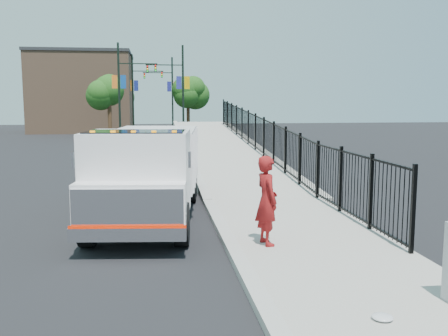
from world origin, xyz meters
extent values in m
plane|color=black|center=(0.00, 0.00, 0.00)|extent=(120.00, 120.00, 0.00)
cube|color=#9E998E|center=(1.93, -2.00, 0.06)|extent=(3.55, 12.00, 0.12)
cube|color=#ADAAA3|center=(0.00, -2.00, 0.08)|extent=(0.30, 12.00, 0.16)
cube|color=#9E998E|center=(2.12, 16.00, 0.00)|extent=(3.95, 24.06, 3.19)
cube|color=black|center=(3.55, 12.00, 0.90)|extent=(0.10, 28.00, 1.80)
cube|color=black|center=(-1.75, 2.65, 0.55)|extent=(1.75, 6.81, 0.22)
cube|color=white|center=(-2.01, 0.39, 1.54)|extent=(2.56, 2.43, 1.98)
cube|color=white|center=(-2.15, -0.84, 1.04)|extent=(2.39, 0.95, 0.99)
cube|color=silver|center=(-2.19, -1.21, 1.04)|extent=(2.27, 0.34, 0.84)
cube|color=silver|center=(-2.20, -1.28, 0.55)|extent=(2.38, 0.45, 0.28)
cube|color=red|center=(-2.20, -1.28, 0.69)|extent=(2.37, 0.32, 0.06)
cube|color=black|center=(-2.03, 0.14, 2.13)|extent=(2.31, 1.53, 0.84)
cube|color=white|center=(-1.60, 3.93, 1.54)|extent=(2.83, 4.40, 1.68)
cube|color=silver|center=(-3.35, -0.46, 1.98)|extent=(0.07, 0.07, 0.35)
cube|color=silver|center=(-0.89, -0.74, 1.98)|extent=(0.07, 0.07, 0.35)
cube|color=orange|center=(-2.96, -0.10, 2.55)|extent=(0.11, 0.09, 0.06)
cube|color=orange|center=(-2.52, -0.15, 2.55)|extent=(0.11, 0.09, 0.06)
cube|color=orange|center=(-2.07, -0.20, 2.55)|extent=(0.11, 0.09, 0.06)
cube|color=orange|center=(-1.63, -0.25, 2.55)|extent=(0.11, 0.09, 0.06)
cube|color=orange|center=(-1.19, -0.30, 2.55)|extent=(0.11, 0.09, 0.06)
cylinder|color=black|center=(-3.12, -0.18, 0.50)|extent=(0.43, 1.02, 0.99)
cylinder|color=black|center=(-1.05, -0.42, 0.50)|extent=(0.43, 1.02, 0.99)
cylinder|color=black|center=(-2.57, 4.64, 0.50)|extent=(0.43, 1.02, 0.99)
cylinder|color=black|center=(-0.50, 4.41, 0.50)|extent=(0.43, 1.02, 0.99)
cylinder|color=black|center=(-2.44, 5.72, 0.50)|extent=(0.43, 1.02, 0.99)
cylinder|color=black|center=(-0.38, 5.49, 0.50)|extent=(0.43, 1.02, 0.99)
imported|color=maroon|center=(0.76, -0.94, 1.09)|extent=(0.59, 0.78, 1.94)
ellipsoid|color=silver|center=(1.56, -4.88, 0.16)|extent=(0.31, 0.31, 0.08)
cylinder|color=black|center=(-4.47, 31.57, 4.00)|extent=(0.18, 0.18, 8.00)
cube|color=black|center=(-2.87, 31.57, 6.30)|extent=(3.20, 0.08, 0.08)
cube|color=black|center=(-1.43, 31.57, 5.95)|extent=(0.18, 0.22, 0.60)
cube|color=#0D4493|center=(-4.12, 31.57, 4.80)|extent=(0.45, 0.04, 1.10)
cube|color=orange|center=(-4.82, 31.57, 4.80)|extent=(0.45, 0.04, 1.10)
cylinder|color=black|center=(0.93, 32.78, 4.00)|extent=(0.18, 0.18, 8.00)
cube|color=black|center=(-0.67, 32.78, 6.30)|extent=(3.20, 0.08, 0.08)
cube|color=black|center=(-2.11, 32.78, 5.95)|extent=(0.18, 0.22, 0.60)
cube|color=#D5A308|center=(1.28, 32.78, 4.80)|extent=(0.45, 0.04, 1.10)
cube|color=navy|center=(0.58, 32.78, 4.80)|extent=(0.45, 0.04, 1.10)
cylinder|color=black|center=(-3.77, 42.15, 4.00)|extent=(0.18, 0.18, 8.00)
cube|color=black|center=(-2.17, 42.15, 6.30)|extent=(3.20, 0.08, 0.08)
cube|color=black|center=(-0.73, 42.15, 5.95)|extent=(0.18, 0.22, 0.60)
cube|color=navy|center=(-3.42, 42.15, 4.80)|extent=(0.45, 0.04, 1.10)
cube|color=#CA670C|center=(-4.12, 42.15, 4.80)|extent=(0.45, 0.04, 1.10)
cylinder|color=black|center=(0.44, 44.89, 4.00)|extent=(0.18, 0.18, 8.00)
cube|color=black|center=(-1.16, 44.89, 6.30)|extent=(3.20, 0.08, 0.08)
cube|color=black|center=(-2.60, 44.89, 5.95)|extent=(0.18, 0.22, 0.60)
cube|color=orange|center=(0.79, 44.89, 4.80)|extent=(0.45, 0.04, 1.10)
cube|color=navy|center=(0.09, 44.89, 4.80)|extent=(0.45, 0.04, 1.10)
cylinder|color=#382314|center=(-5.52, 34.19, 1.60)|extent=(0.36, 0.36, 3.20)
sphere|color=#194714|center=(-5.52, 34.19, 4.00)|extent=(2.83, 2.83, 2.83)
cylinder|color=#382314|center=(1.88, 40.62, 1.60)|extent=(0.36, 0.36, 3.20)
sphere|color=#194714|center=(1.88, 40.62, 4.00)|extent=(2.76, 2.76, 2.76)
cylinder|color=#382314|center=(-5.39, 48.75, 1.60)|extent=(0.36, 0.36, 3.20)
sphere|color=#194714|center=(-5.39, 48.75, 4.00)|extent=(2.80, 2.80, 2.80)
cube|color=#8C664C|center=(-9.00, 44.00, 4.00)|extent=(10.00, 10.00, 8.00)
camera|label=1|loc=(-1.62, -11.27, 3.22)|focal=40.00mm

